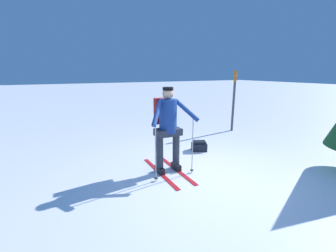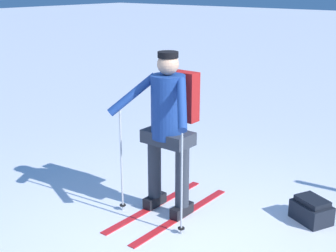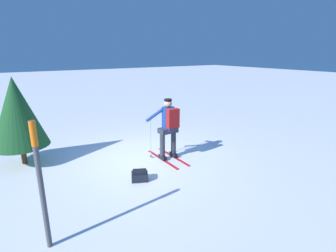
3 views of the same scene
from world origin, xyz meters
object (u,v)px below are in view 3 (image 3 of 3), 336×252
trail_marker (40,178)px  pine_tree (17,112)px  dropped_backpack (140,176)px  skier (168,125)px

trail_marker → pine_tree: pine_tree is taller
trail_marker → dropped_backpack: bearing=28.4°
pine_tree → skier: bearing=-28.0°
skier → pine_tree: bearing=152.0°
skier → pine_tree: size_ratio=0.73×
dropped_backpack → pine_tree: size_ratio=0.20×
trail_marker → pine_tree: (-0.00, 3.93, 0.26)m
skier → trail_marker: (-3.62, -2.00, 0.19)m
dropped_backpack → trail_marker: trail_marker is taller
dropped_backpack → pine_tree: (-2.28, 2.69, 1.37)m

